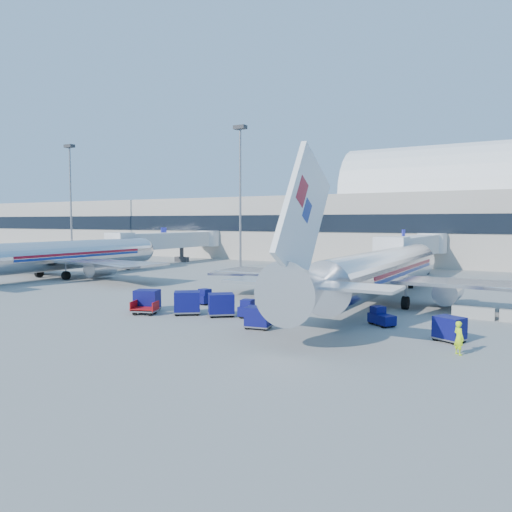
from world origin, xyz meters
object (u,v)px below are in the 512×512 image
Objects in this scene: cart_open_red at (145,310)px; cart_train_c at (147,300)px; cart_solo_far at (450,328)px; tug_lead at (252,310)px; tug_right at (381,317)px; jetbridge_near at (417,247)px; tug_left at (208,297)px; cart_train_a at (221,304)px; barrier_near at (473,313)px; airliner_mid at (58,256)px; cart_train_b at (187,302)px; ramp_worker at (459,338)px; mast_west at (240,175)px; jetbridge_mid at (174,241)px; cart_solo_near at (258,317)px; mast_far_west at (70,184)px; airliner_main at (379,272)px.

cart_train_c is at bearing 106.37° from cart_open_red.
cart_solo_far is at bearing -12.33° from cart_open_red.
cart_train_c reaches higher than cart_open_red.
tug_right is at bearing 5.73° from tug_lead.
jetbridge_near is 11.94× the size of tug_left.
jetbridge_near is 35.26m from tug_left.
barrier_near is at bearing -12.41° from cart_train_a.
cart_train_b is at bearing -21.66° from airliner_mid.
cart_train_c is 1.28× the size of ramp_worker.
mast_west is 8.61× the size of cart_train_b.
jetbridge_mid is at bearing 94.27° from cart_train_b.
tug_right is at bearing -8.41° from cart_train_c.
jetbridge_mid is 56.70m from cart_solo_near.
tug_left is at bearing -29.87° from mast_far_west.
cart_train_a is 1.06× the size of cart_train_c.
tug_right is 0.87× the size of cart_train_a.
barrier_near is 21.79m from tug_left.
jetbridge_mid is 11.42× the size of cart_train_c.
mast_west is 9.82× the size of tug_left.
jetbridge_near is at bearing 95.22° from airliner_main.
mast_far_west reaches higher than jetbridge_mid.
cart_train_b reaches higher than cart_solo_far.
jetbridge_near is 30.82m from barrier_near.
tug_lead is at bearing -16.86° from airliner_mid.
jetbridge_near is at bearing 75.06° from tug_lead.
mast_far_west is (-25.60, -0.81, 10.86)m from jetbridge_mid.
airliner_main is at bearing -20.01° from mast_far_west.
barrier_near is 21.95m from cart_train_b.
airliner_main is at bearing -14.38° from ramp_worker.
tug_right is at bearing -10.64° from airliner_mid.
cart_solo_near is (7.43, -1.71, -0.17)m from cart_train_b.
jetbridge_near is at bearing 77.10° from cart_solo_near.
tug_lead is 14.21m from cart_solo_far.
airliner_mid is at bearing 177.13° from barrier_near.
cart_solo_far is at bearing -28.24° from ramp_worker.
airliner_mid reaches higher than cart_train_c.
barrier_near is at bearing 83.06° from tug_right.
mast_west is (-27.60, -0.81, 10.86)m from jetbridge_near.
tug_lead is (63.41, -36.22, -14.14)m from mast_far_west.
tug_lead is 15.48m from ramp_worker.
cart_train_c is (-6.52, -1.15, -0.01)m from cart_train_a.
tug_lead is at bearing -96.45° from jetbridge_near.
tug_lead is at bearing -26.69° from cart_train_a.
airliner_main is 15.24m from tug_left.
ramp_worker is (50.54, -13.98, -1.99)m from airliner_mid.
mast_west reaches higher than jetbridge_near.
cart_solo_near is at bearing -30.85° from mast_far_west.
airliner_mid is 16.29× the size of cart_open_red.
jetbridge_near reaches higher than cart_solo_near.
cart_train_b is at bearing 38.63° from ramp_worker.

